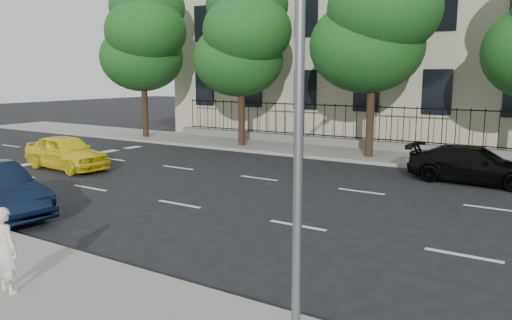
{
  "coord_description": "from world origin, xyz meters",
  "views": [
    {
      "loc": [
        5.73,
        -8.47,
        3.81
      ],
      "look_at": [
        -1.59,
        3.0,
        1.49
      ],
      "focal_mm": 35.0,
      "sensor_mm": 36.0,
      "label": 1
    }
  ],
  "objects": [
    {
      "name": "far_sidewalk",
      "position": [
        0.0,
        14.0,
        0.07
      ],
      "size": [
        60.0,
        4.0,
        0.15
      ],
      "primitive_type": "cube",
      "color": "gray",
      "rests_on": "ground"
    },
    {
      "name": "lane_markings",
      "position": [
        0.0,
        4.75,
        0.01
      ],
      "size": [
        49.6,
        4.62,
        0.01
      ],
      "primitive_type": null,
      "color": "silver",
      "rests_on": "ground"
    },
    {
      "name": "iron_fence",
      "position": [
        0.0,
        15.7,
        0.65
      ],
      "size": [
        30.0,
        0.5,
        2.2
      ],
      "color": "slate",
      "rests_on": "far_sidewalk"
    },
    {
      "name": "tree_c",
      "position": [
        -1.96,
        13.36,
        6.41
      ],
      "size": [
        5.89,
        5.5,
        9.8
      ],
      "color": "#382619",
      "rests_on": "far_sidewalk"
    },
    {
      "name": "tree_a",
      "position": [
        -15.96,
        13.36,
        6.13
      ],
      "size": [
        5.71,
        5.31,
        9.39
      ],
      "color": "#382619",
      "rests_on": "far_sidewalk"
    },
    {
      "name": "woman_near",
      "position": [
        -2.16,
        -3.97,
        0.9
      ],
      "size": [
        0.56,
        0.38,
        1.5
      ],
      "primitive_type": "imported",
      "rotation": [
        0.0,
        0.0,
        3.1
      ],
      "color": "white",
      "rests_on": "near_sidewalk"
    },
    {
      "name": "crosswalk",
      "position": [
        -14.0,
        4.6,
        0.01
      ],
      "size": [
        0.5,
        12.1,
        0.01
      ],
      "primitive_type": null,
      "color": "silver",
      "rests_on": "ground"
    },
    {
      "name": "ground",
      "position": [
        0.0,
        0.0,
        0.0
      ],
      "size": [
        120.0,
        120.0,
        0.0
      ],
      "primitive_type": "plane",
      "color": "black",
      "rests_on": "ground"
    },
    {
      "name": "tree_b",
      "position": [
        -8.96,
        13.36,
        5.84
      ],
      "size": [
        5.53,
        5.12,
        8.97
      ],
      "color": "#382619",
      "rests_on": "far_sidewalk"
    },
    {
      "name": "black_sedan",
      "position": [
        2.88,
        10.43,
        0.66
      ],
      "size": [
        4.64,
        2.07,
        1.32
      ],
      "primitive_type": "imported",
      "rotation": [
        0.0,
        0.0,
        1.52
      ],
      "color": "black",
      "rests_on": "ground"
    },
    {
      "name": "yellow_taxi",
      "position": [
        -11.62,
        4.3,
        0.7
      ],
      "size": [
        4.25,
        1.97,
        1.41
      ],
      "primitive_type": "imported",
      "rotation": [
        0.0,
        0.0,
        1.49
      ],
      "color": "yellow",
      "rests_on": "ground"
    }
  ]
}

